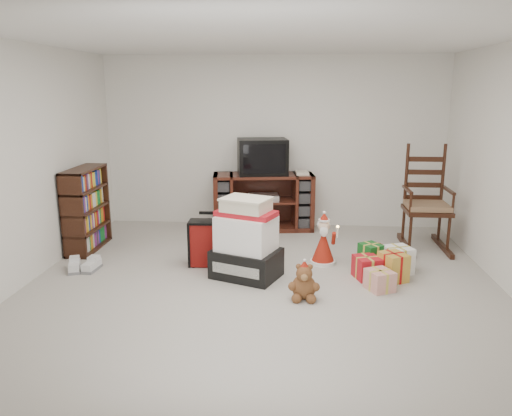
{
  "coord_description": "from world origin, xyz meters",
  "views": [
    {
      "loc": [
        0.32,
        -4.88,
        2.04
      ],
      "look_at": [
        -0.11,
        0.6,
        0.71
      ],
      "focal_mm": 35.0,
      "sensor_mm": 36.0,
      "label": 1
    }
  ],
  "objects": [
    {
      "name": "red_suitcase",
      "position": [
        -0.67,
        0.61,
        0.27
      ],
      "size": [
        0.42,
        0.24,
        0.63
      ],
      "rotation": [
        0.0,
        0.0,
        0.04
      ],
      "color": "maroon",
      "rests_on": "floor"
    },
    {
      "name": "tv_stand",
      "position": [
        -0.13,
        2.21,
        0.41
      ],
      "size": [
        1.5,
        0.7,
        0.82
      ],
      "rotation": [
        0.0,
        0.0,
        0.14
      ],
      "color": "#4A1B15",
      "rests_on": "floor"
    },
    {
      "name": "stocking",
      "position": [
        -0.27,
        0.43,
        0.28
      ],
      "size": [
        0.26,
        0.12,
        0.55
      ],
      "primitive_type": null,
      "rotation": [
        0.0,
        0.0,
        -0.04
      ],
      "color": "#0D7C1F",
      "rests_on": "floor"
    },
    {
      "name": "gift_pile",
      "position": [
        -0.19,
        0.29,
        0.38
      ],
      "size": [
        0.83,
        0.73,
        0.87
      ],
      "rotation": [
        0.0,
        0.0,
        -0.38
      ],
      "color": "black",
      "rests_on": "floor"
    },
    {
      "name": "gift_cluster",
      "position": [
        1.29,
        0.46,
        0.12
      ],
      "size": [
        0.72,
        1.0,
        0.25
      ],
      "color": "red",
      "rests_on": "floor"
    },
    {
      "name": "sneaker_pair",
      "position": [
        -2.07,
        0.33,
        0.05
      ],
      "size": [
        0.38,
        0.32,
        0.11
      ],
      "rotation": [
        0.0,
        0.0,
        0.18
      ],
      "color": "silver",
      "rests_on": "floor"
    },
    {
      "name": "mrs_claus_figurine",
      "position": [
        -0.29,
        0.72,
        0.25
      ],
      "size": [
        0.31,
        0.3,
        0.64
      ],
      "color": "maroon",
      "rests_on": "floor"
    },
    {
      "name": "crt_television",
      "position": [
        -0.14,
        2.2,
        1.08
      ],
      "size": [
        0.77,
        0.61,
        0.51
      ],
      "rotation": [
        0.0,
        0.0,
        0.18
      ],
      "color": "black",
      "rests_on": "tv_stand"
    },
    {
      "name": "rocking_chair",
      "position": [
        2.02,
        1.55,
        0.47
      ],
      "size": [
        0.56,
        0.92,
        1.39
      ],
      "rotation": [
        0.0,
        0.0,
        -0.01
      ],
      "color": "#341A0E",
      "rests_on": "floor"
    },
    {
      "name": "room",
      "position": [
        0.0,
        0.0,
        1.25
      ],
      "size": [
        5.01,
        5.01,
        2.51
      ],
      "color": "#B9B2A9",
      "rests_on": "ground"
    },
    {
      "name": "bookshelf",
      "position": [
        -2.33,
        1.12,
        0.51
      ],
      "size": [
        0.29,
        0.86,
        1.06
      ],
      "color": "#341A0E",
      "rests_on": "floor"
    },
    {
      "name": "santa_figurine",
      "position": [
        0.67,
        0.78,
        0.24
      ],
      "size": [
        0.31,
        0.29,
        0.63
      ],
      "color": "maroon",
      "rests_on": "floor"
    },
    {
      "name": "teddy_bear",
      "position": [
        0.43,
        -0.26,
        0.16
      ],
      "size": [
        0.24,
        0.21,
        0.36
      ],
      "color": "brown",
      "rests_on": "floor"
    }
  ]
}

